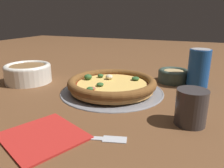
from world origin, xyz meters
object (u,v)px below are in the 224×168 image
object	(u,v)px
beverage_can	(199,69)
bowl_far	(28,72)
drinking_cup	(191,107)
napkin	(43,135)
bowl_near	(173,75)
pizza_tray	(112,91)
fork	(89,137)
pizza	(112,84)

from	to	relation	value
beverage_can	bowl_far	bearing A→B (deg)	16.76
drinking_cup	beverage_can	bearing A→B (deg)	-90.79
bowl_far	napkin	size ratio (longest dim) A/B	0.84
bowl_near	beverage_can	size ratio (longest dim) A/B	0.84
pizza_tray	bowl_far	world-z (taller)	bowl_far
fork	pizza	bearing A→B (deg)	87.79
pizza	beverage_can	size ratio (longest dim) A/B	2.15
napkin	pizza	bearing A→B (deg)	-94.33
drinking_cup	fork	bearing A→B (deg)	38.01
fork	bowl_near	bearing A→B (deg)	62.07
bowl_near	napkin	world-z (taller)	bowl_near
fork	beverage_can	xyz separation A→B (m)	(-0.18, -0.41, 0.06)
drinking_cup	bowl_far	bearing A→B (deg)	-11.60
fork	beverage_can	size ratio (longest dim) A/B	1.31
bowl_far	napkin	xyz separation A→B (m)	(-0.29, 0.27, -0.03)
bowl_far	napkin	distance (m)	0.40
bowl_far	drinking_cup	bearing A→B (deg)	168.40
bowl_far	drinking_cup	world-z (taller)	drinking_cup
napkin	fork	size ratio (longest dim) A/B	1.13
pizza	drinking_cup	xyz separation A→B (m)	(-0.23, 0.13, 0.01)
pizza_tray	beverage_can	distance (m)	0.28
drinking_cup	bowl_near	bearing A→B (deg)	-76.11
bowl_near	fork	world-z (taller)	bowl_near
drinking_cup	beverage_can	xyz separation A→B (m)	(-0.00, -0.28, 0.02)
pizza_tray	napkin	bearing A→B (deg)	85.59
bowl_far	beverage_can	xyz separation A→B (m)	(-0.54, -0.16, 0.03)
pizza_tray	beverage_can	world-z (taller)	beverage_can
fork	bowl_far	bearing A→B (deg)	130.91
pizza	napkin	bearing A→B (deg)	85.67
pizza	fork	size ratio (longest dim) A/B	1.64
beverage_can	napkin	bearing A→B (deg)	59.46
pizza	beverage_can	bearing A→B (deg)	-148.01
bowl_near	beverage_can	bearing A→B (deg)	159.74
drinking_cup	fork	xyz separation A→B (m)	(0.17, 0.13, -0.04)
bowl_near	drinking_cup	xyz separation A→B (m)	(-0.08, 0.30, 0.01)
drinking_cup	napkin	size ratio (longest dim) A/B	0.42
fork	pizza_tray	bearing A→B (deg)	87.70
beverage_can	fork	bearing A→B (deg)	66.83
pizza_tray	drinking_cup	distance (m)	0.27
pizza_tray	bowl_far	size ratio (longest dim) A/B	2.01
bowl_far	bowl_near	bearing A→B (deg)	-157.47
bowl_near	bowl_far	bearing A→B (deg)	22.53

